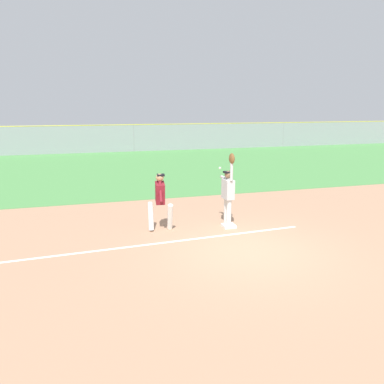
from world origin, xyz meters
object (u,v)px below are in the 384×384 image
Objects in this scene: first_base at (229,226)px; fielder at (228,190)px; baseball at (220,168)px; parked_car_tan at (109,140)px; parked_car_white at (172,138)px; runner at (160,198)px; parked_car_green at (43,141)px; parked_car_silver at (228,136)px.

first_base is 1.10m from fielder.
baseball is (-0.11, 0.57, 1.71)m from first_base.
parked_car_tan is (-2.02, 23.50, -0.45)m from fielder.
runner is at bearing -98.02° from parked_car_white.
fielder is 23.59m from parked_car_tan.
fielder reaches higher than baseball.
baseball is at bearing 14.96° from runner.
parked_car_tan reaches higher than first_base.
parked_car_green is (-7.30, 23.22, -1.08)m from baseball.
parked_car_green is at bearing 107.45° from baseball.
fielder is at bearing -66.11° from parked_car_green.
fielder is 1.33× the size of runner.
parked_car_silver is at bearing -114.58° from fielder.
parked_car_tan is (-1.88, 23.12, -1.08)m from baseball.
first_base is 5.14× the size of baseball.
baseball is 24.17m from parked_car_white.
parked_car_white is at bearing 83.16° from runner.
baseball is 0.02× the size of parked_car_green.
parked_car_green is (-7.45, 23.60, -0.45)m from fielder.
fielder is at bearing 4.07° from runner.
fielder is at bearing -93.19° from parked_car_white.
runner is at bearing -171.94° from baseball.
baseball is 25.83m from parked_car_silver.
runner is (-2.07, 0.29, 0.96)m from first_base.
runner is 24.10m from parked_car_green.
parked_car_white and parked_car_silver have the same top height.
parked_car_white is (5.82, 0.70, 0.00)m from parked_car_tan.
parked_car_tan and parked_car_white have the same top height.
fielder is 24.75m from parked_car_green.
first_base is at bearing -93.20° from parked_car_white.
first_base is at bearing -1.09° from runner.
fielder reaches higher than parked_car_tan.
first_base is at bearing -78.90° from baseball.
first_base is 24.93m from parked_car_green.
runner is 23.24× the size of baseball.
parked_car_white is (5.89, 24.10, -0.32)m from runner.
runner reaches higher than first_base.
parked_car_silver is at bearing 7.10° from parked_car_white.
parked_car_white is at bearing -102.27° from fielder.
parked_car_green is 16.91m from parked_car_silver.
runner is 24.81m from parked_car_white.
parked_car_tan is at bearing -172.17° from parked_car_silver.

